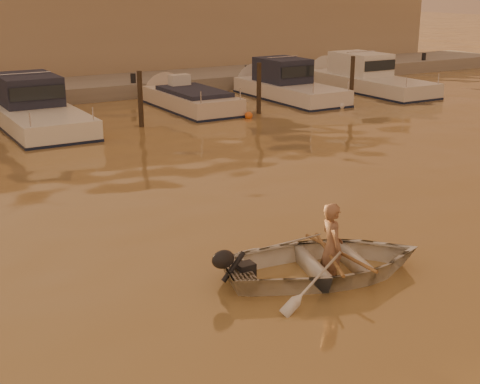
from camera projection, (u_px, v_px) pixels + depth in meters
ground_plane at (427, 253)px, 12.90m from camera, size 160.00×160.00×0.00m
dinghy at (326, 262)px, 11.82m from camera, size 4.22×3.47×0.76m
person at (332, 248)px, 11.77m from camera, size 0.54×0.68×1.65m
outboard_motor at (245, 271)px, 11.43m from camera, size 0.97×0.62×0.70m
oar_port at (339, 252)px, 11.84m from camera, size 0.16×2.10×0.13m
oar_starboard at (329, 254)px, 11.79m from camera, size 0.94×1.93×0.13m
moored_boat_2 at (34, 108)px, 24.19m from camera, size 2.52×8.36×1.75m
moored_boat_3 at (191, 104)px, 27.39m from camera, size 2.12×6.09×0.95m
moored_boat_4 at (290, 85)px, 29.64m from camera, size 2.24×6.92×1.75m
moored_boat_5 at (370, 78)px, 31.88m from camera, size 2.39×7.97×1.75m
piling_2 at (140, 102)px, 23.87m from camera, size 0.18×0.18×2.20m
piling_3 at (259, 91)px, 26.29m from camera, size 0.18×0.18×2.20m
piling_4 at (352, 82)px, 28.57m from camera, size 0.18×0.18×2.20m
fender_c at (89, 134)px, 22.57m from camera, size 0.30×0.30×0.30m
fender_d at (249, 116)px, 25.62m from camera, size 0.30×0.30×0.30m
fender_e at (341, 106)px, 27.60m from camera, size 0.30×0.30×0.30m
quay at (81, 93)px, 30.52m from camera, size 52.00×4.00×1.00m
waterfront_building at (44, 35)px, 34.37m from camera, size 46.00×7.00×4.80m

